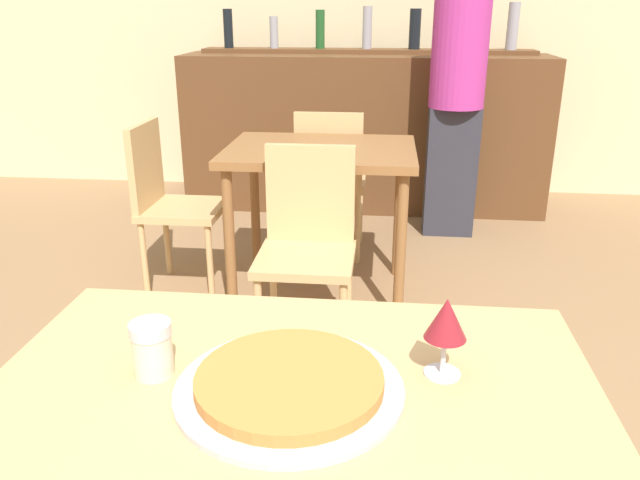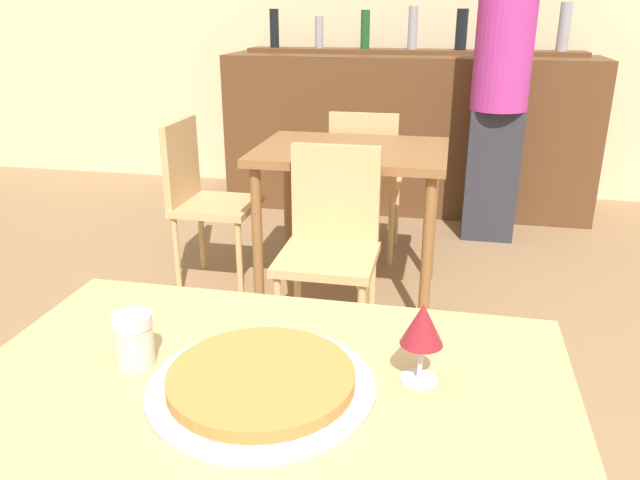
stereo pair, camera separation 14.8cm
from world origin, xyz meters
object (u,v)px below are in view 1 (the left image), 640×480
(chair_far_side_back, at_px, (330,174))
(person_standing, at_px, (457,89))
(wine_glass, at_px, (446,321))
(chair_far_side_front, at_px, (308,237))
(chair_far_side_left, at_px, (168,196))
(pizza_tray, at_px, (290,384))
(cheese_shaker, at_px, (152,348))

(chair_far_side_back, xyz_separation_m, person_standing, (0.74, 0.50, 0.43))
(chair_far_side_back, height_order, wine_glass, wine_glass)
(chair_far_side_front, relative_size, chair_far_side_left, 1.00)
(pizza_tray, height_order, cheese_shaker, cheese_shaker)
(chair_far_side_front, height_order, wine_glass, wine_glass)
(cheese_shaker, bearing_deg, chair_far_side_back, 87.45)
(cheese_shaker, bearing_deg, wine_glass, 5.84)
(pizza_tray, height_order, person_standing, person_standing)
(chair_far_side_front, relative_size, cheese_shaker, 8.13)
(chair_far_side_left, xyz_separation_m, pizza_tray, (0.94, -2.02, 0.27))
(person_standing, bearing_deg, wine_glass, -95.91)
(chair_far_side_front, relative_size, wine_glass, 5.53)
(pizza_tray, relative_size, person_standing, 0.24)
(chair_far_side_front, bearing_deg, chair_far_side_back, 90.00)
(chair_far_side_left, xyz_separation_m, wine_glass, (1.22, -1.93, 0.37))
(chair_far_side_left, bearing_deg, wine_glass, -147.64)
(chair_far_side_left, bearing_deg, cheese_shaker, -161.18)
(chair_far_side_left, distance_m, person_standing, 1.89)
(chair_far_side_left, height_order, pizza_tray, chair_far_side_left)
(chair_far_side_back, bearing_deg, person_standing, -145.79)
(wine_glass, bearing_deg, person_standing, 84.09)
(chair_far_side_back, bearing_deg, chair_far_side_left, 33.68)
(wine_glass, bearing_deg, chair_far_side_back, 100.03)
(chair_far_side_back, relative_size, wine_glass, 5.53)
(chair_far_side_left, bearing_deg, pizza_tray, -154.94)
(person_standing, bearing_deg, pizza_tray, -100.88)
(chair_far_side_back, xyz_separation_m, cheese_shaker, (-0.11, -2.51, 0.31))
(chair_far_side_back, height_order, cheese_shaker, chair_far_side_back)
(chair_far_side_back, relative_size, cheese_shaker, 8.13)
(pizza_tray, bearing_deg, chair_far_side_left, 115.06)
(chair_far_side_left, relative_size, cheese_shaker, 8.13)
(cheese_shaker, bearing_deg, chair_far_side_left, 108.82)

